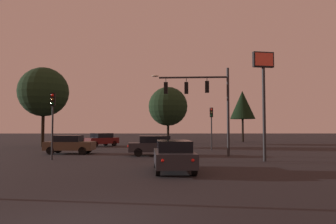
{
  "coord_description": "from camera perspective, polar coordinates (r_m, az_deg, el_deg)",
  "views": [
    {
      "loc": [
        1.71,
        -6.95,
        2.15
      ],
      "look_at": [
        2.0,
        17.9,
        3.42
      ],
      "focal_mm": 32.86,
      "sensor_mm": 36.0,
      "label": 1
    }
  ],
  "objects": [
    {
      "name": "traffic_light_corner_right",
      "position": [
        22.09,
        -20.61,
        -0.07
      ],
      "size": [
        0.32,
        0.36,
        4.5
      ],
      "color": "#232326",
      "rests_on": "ground"
    },
    {
      "name": "car_nearside_lane",
      "position": [
        15.27,
        1.04,
        -8.01
      ],
      "size": [
        2.08,
        4.41,
        1.52
      ],
      "color": "#232328",
      "rests_on": "ground"
    },
    {
      "name": "store_sign_illuminated",
      "position": [
        20.93,
        17.31,
        5.5
      ],
      "size": [
        1.42,
        0.48,
        7.07
      ],
      "color": "#232326",
      "rests_on": "ground"
    },
    {
      "name": "car_crossing_left",
      "position": [
        26.73,
        -17.8,
        -5.7
      ],
      "size": [
        4.02,
        1.92,
        1.52
      ],
      "color": "#473828",
      "rests_on": "ground"
    },
    {
      "name": "traffic_light_corner_left",
      "position": [
        29.61,
        8.06,
        -1.47
      ],
      "size": [
        0.31,
        0.36,
        4.07
      ],
      "color": "#232326",
      "rests_on": "ground"
    },
    {
      "name": "tree_behind_sign",
      "position": [
        41.21,
        0.01,
        1.05
      ],
      "size": [
        5.23,
        5.23,
        7.63
      ],
      "color": "black",
      "rests_on": "ground"
    },
    {
      "name": "tree_left_far",
      "position": [
        38.06,
        -22.08,
        3.45
      ],
      "size": [
        5.62,
        5.62,
        9.07
      ],
      "color": "black",
      "rests_on": "ground"
    },
    {
      "name": "traffic_signal_mast_arm",
      "position": [
        23.77,
        6.6,
        3.07
      ],
      "size": [
        5.96,
        0.68,
        6.73
      ],
      "color": "#232326",
      "rests_on": "ground"
    },
    {
      "name": "car_far_lane",
      "position": [
        36.4,
        -12.31,
        -5.0
      ],
      "size": [
        3.97,
        4.23,
        1.52
      ],
      "color": "#4C0F0F",
      "rests_on": "ground"
    },
    {
      "name": "ground_plane",
      "position": [
        31.57,
        -3.79,
        -6.83
      ],
      "size": [
        168.0,
        168.0,
        0.0
      ],
      "primitive_type": "plane",
      "color": "black",
      "rests_on": "ground"
    },
    {
      "name": "car_crossing_right",
      "position": [
        23.83,
        -2.26,
        -6.19
      ],
      "size": [
        4.48,
        2.19,
        1.52
      ],
      "color": "#232328",
      "rests_on": "ground"
    },
    {
      "name": "tree_center_horizon",
      "position": [
        48.28,
        13.64,
        1.28
      ],
      "size": [
        3.8,
        3.8,
        7.8
      ],
      "color": "black",
      "rests_on": "ground"
    }
  ]
}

